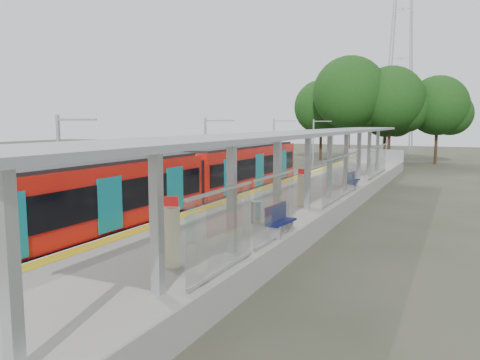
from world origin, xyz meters
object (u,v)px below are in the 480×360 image
Objects in this scene: info_pillar_far at (301,190)px; litter_bin at (256,212)px; train at (182,182)px; bench_far at (351,181)px; bench_near at (279,219)px; info_pillar_near at (172,237)px; bench_mid at (353,179)px.

info_pillar_far reaches higher than litter_bin.
train is 19.12× the size of bench_far.
info_pillar_near reaches higher than bench_near.
info_pillar_far is at bearing 83.49° from litter_bin.
litter_bin is at bearing -28.67° from train.
bench_mid is 0.75× the size of info_pillar_far.
train is 8.45m from bench_near.
train is 10.97m from info_pillar_near.
bench_far is at bearing 63.57° from info_pillar_near.
bench_mid is at bearing 93.67° from info_pillar_far.
litter_bin is at bearing 69.40° from info_pillar_near.
bench_near is 1.23× the size of bench_mid.
bench_far is (0.22, -1.53, 0.03)m from bench_mid.
info_pillar_far is at bearing -102.01° from bench_far.
bench_far is 17.70m from info_pillar_near.
litter_bin is (5.46, -2.98, -0.60)m from train.
info_pillar_near is 6.45m from litter_bin.
info_pillar_far is at bearing 66.08° from info_pillar_near.
info_pillar_near is at bearing -82.86° from info_pillar_far.
train is 13.52× the size of info_pillar_near.
info_pillar_far reaches higher than bench_mid.
bench_mid is at bearing 95.98° from bench_near.
info_pillar_near is at bearing -98.03° from bench_far.
bench_mid is 1.53× the size of litter_bin.
info_pillar_far is (5.96, 1.44, -0.25)m from train.
train is 30.57× the size of litter_bin.
info_pillar_near is 2.26× the size of litter_bin.
bench_mid is 12.81m from litter_bin.
bench_near reaches higher than bench_mid.
info_pillar_near reaches higher than bench_far.
litter_bin is (-0.51, -4.43, -0.35)m from info_pillar_far.
bench_far is 1.60× the size of litter_bin.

